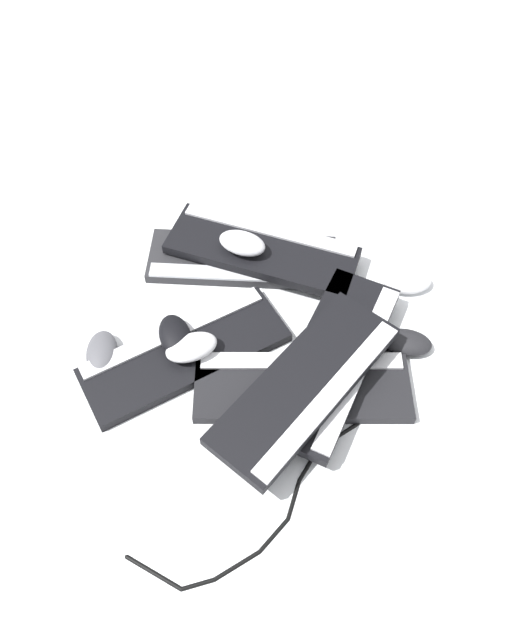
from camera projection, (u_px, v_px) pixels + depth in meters
ground_plane at (248, 308)px, 1.41m from camera, size 3.20×3.20×0.00m
keyboard_0 at (185, 353)px, 1.32m from camera, size 0.45×0.20×0.03m
keyboard_1 at (302, 387)px, 1.27m from camera, size 0.46×0.31×0.03m
keyboard_2 at (242, 260)px, 1.47m from camera, size 0.46×0.33×0.03m
keyboard_3 at (333, 359)px, 1.28m from camera, size 0.43×0.40×0.03m
keyboard_4 at (307, 385)px, 1.21m from camera, size 0.46×0.33×0.03m
keyboard_5 at (262, 249)px, 1.45m from camera, size 0.43×0.41×0.03m
mouse_0 at (407, 282)px, 1.42m from camera, size 0.13×0.10×0.04m
mouse_1 at (406, 342)px, 1.33m from camera, size 0.13×0.12×0.04m
mouse_2 at (175, 336)px, 1.30m from camera, size 0.07×0.11×0.04m
mouse_3 at (242, 243)px, 1.41m from camera, size 0.12×0.12×0.04m
mouse_4 at (102, 354)px, 1.31m from camera, size 0.10×0.13×0.04m
mouse_5 at (191, 347)px, 1.29m from camera, size 0.11×0.07×0.04m
cable_0 at (259, 518)px, 1.13m from camera, size 0.51×0.17×0.01m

